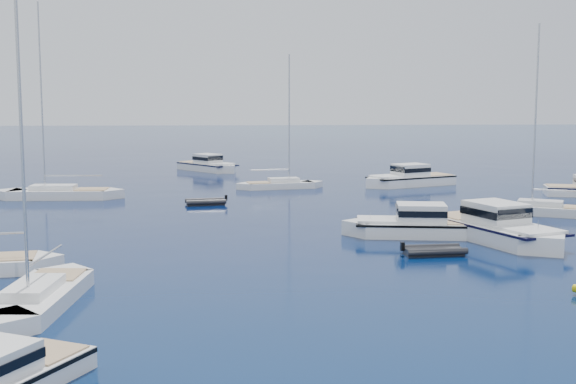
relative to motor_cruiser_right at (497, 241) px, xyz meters
name	(u,v)px	position (x,y,z in m)	size (l,w,h in m)	color
ground	(384,333)	(-10.18, -17.42, 0.00)	(400.00, 400.00, 0.00)	#082952
motor_cruiser_right	(497,241)	(0.00, 0.00, 0.00)	(3.48, 11.38, 2.99)	white
motor_cruiser_centre	(418,236)	(-4.43, 1.94, 0.00)	(3.03, 9.91, 2.60)	silver
motor_cruiser_distant	(408,186)	(0.83, 28.45, 0.00)	(3.15, 10.30, 2.70)	white
motor_cruiser_horizon	(209,171)	(-19.22, 44.39, 0.00)	(2.94, 9.60, 2.52)	silver
sailboat_fore	(38,306)	(-23.92, -12.89, 0.00)	(2.76, 10.62, 15.61)	white
sailboat_mid_r	(546,215)	(6.98, 9.88, 0.00)	(2.55, 9.81, 14.42)	silver
sailboat_centre	(280,188)	(-11.77, 27.14, 0.00)	(2.30, 8.86, 13.02)	white
sailboat_far_l	(59,198)	(-30.97, 21.10, 0.00)	(3.02, 11.61, 17.06)	white
tender_grey_near	(434,255)	(-4.84, -3.71, 0.00)	(1.96, 3.56, 0.95)	black
tender_grey_far	(206,205)	(-18.32, 16.53, 0.00)	(1.86, 3.34, 0.95)	black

